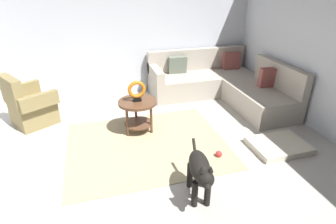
{
  "coord_description": "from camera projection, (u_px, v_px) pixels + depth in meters",
  "views": [
    {
      "loc": [
        -0.49,
        -2.7,
        2.23
      ],
      "look_at": [
        0.45,
        0.6,
        0.55
      ],
      "focal_mm": 29.16,
      "sensor_mm": 36.0,
      "label": 1
    }
  ],
  "objects": [
    {
      "name": "sectional_couch",
      "position": [
        222.0,
        85.0,
        5.54
      ],
      "size": [
        2.2,
        2.25,
        0.88
      ],
      "color": "#B2A899",
      "rests_on": "ground_plane"
    },
    {
      "name": "dog",
      "position": [
        200.0,
        171.0,
        2.93
      ],
      "size": [
        0.31,
        0.84,
        0.63
      ],
      "rotation": [
        0.0,
        0.0,
        2.96
      ],
      "color": "black",
      "rests_on": "ground_plane"
    },
    {
      "name": "side_table",
      "position": [
        138.0,
        108.0,
        4.25
      ],
      "size": [
        0.6,
        0.6,
        0.54
      ],
      "color": "brown",
      "rests_on": "ground_plane"
    },
    {
      "name": "armchair",
      "position": [
        30.0,
        106.0,
        4.53
      ],
      "size": [
        0.93,
        0.99,
        0.88
      ],
      "rotation": [
        0.0,
        0.0,
        -1.03
      ],
      "color": "olive",
      "rests_on": "ground_plane"
    },
    {
      "name": "ground_plane",
      "position": [
        147.0,
        179.0,
        3.46
      ],
      "size": [
        6.0,
        6.0,
        0.1
      ],
      "primitive_type": "cube",
      "color": "#B7B2A8"
    },
    {
      "name": "dog_bed_mat",
      "position": [
        279.0,
        146.0,
        3.97
      ],
      "size": [
        0.8,
        0.6,
        0.09
      ],
      "primitive_type": "cube",
      "color": "beige",
      "rests_on": "ground_plane"
    },
    {
      "name": "torus_sculpture",
      "position": [
        137.0,
        91.0,
        4.12
      ],
      "size": [
        0.28,
        0.08,
        0.33
      ],
      "color": "black",
      "rests_on": "side_table"
    },
    {
      "name": "area_rug",
      "position": [
        147.0,
        144.0,
        4.07
      ],
      "size": [
        2.3,
        1.9,
        0.01
      ],
      "primitive_type": "cube",
      "color": "tan",
      "rests_on": "ground_plane"
    },
    {
      "name": "dog_toy_ball",
      "position": [
        219.0,
        154.0,
        3.78
      ],
      "size": [
        0.09,
        0.09,
        0.09
      ],
      "primitive_type": "sphere",
      "color": "red",
      "rests_on": "ground_plane"
    },
    {
      "name": "wall_back",
      "position": [
        114.0,
        28.0,
        5.38
      ],
      "size": [
        6.0,
        0.12,
        2.7
      ],
      "primitive_type": "cube",
      "color": "silver",
      "rests_on": "ground_plane"
    }
  ]
}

